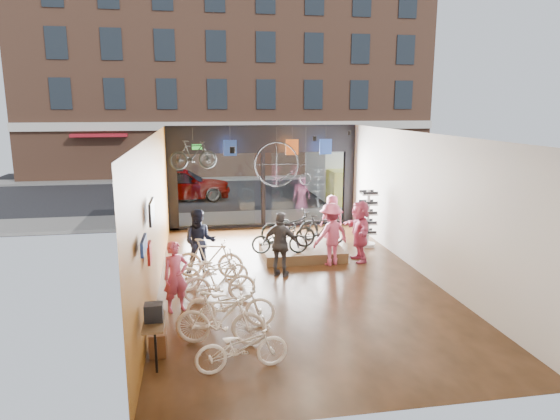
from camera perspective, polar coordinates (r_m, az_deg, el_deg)
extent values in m
cube|color=black|center=(13.34, 1.66, -7.93)|extent=(7.00, 12.00, 0.04)
cube|color=black|center=(12.58, 1.76, 8.77)|extent=(7.00, 12.00, 0.04)
cube|color=#9D661E|center=(12.62, -14.16, -0.38)|extent=(0.04, 12.00, 3.80)
cube|color=beige|center=(13.95, 16.03, 0.66)|extent=(0.04, 12.00, 3.80)
cube|color=beige|center=(7.24, 11.31, -9.31)|extent=(7.00, 0.04, 3.80)
cube|color=#198C26|center=(18.25, -9.48, 7.12)|extent=(0.35, 0.06, 0.18)
cube|color=black|center=(27.79, -4.46, 2.44)|extent=(30.00, 18.00, 0.02)
cube|color=slate|center=(20.16, -2.39, -0.90)|extent=(30.00, 2.40, 0.12)
cube|color=slate|center=(31.72, -5.15, 3.72)|extent=(30.00, 2.00, 0.12)
cube|color=brown|center=(34.00, -5.73, 15.97)|extent=(26.00, 5.00, 14.00)
imported|color=gray|center=(24.59, -11.30, 2.96)|extent=(4.75, 1.91, 1.62)
imported|color=#F5E3CF|center=(8.91, -4.40, -15.31)|extent=(1.68, 0.76, 0.85)
imported|color=#F5E3CF|center=(9.75, -6.79, -12.22)|extent=(1.82, 0.92, 1.05)
imported|color=#F5E3CF|center=(10.50, -5.69, -10.64)|extent=(1.92, 0.94, 0.97)
imported|color=#F5E3CF|center=(11.71, -6.94, -8.15)|extent=(1.68, 0.48, 1.01)
imported|color=#F5E3CF|center=(12.61, -7.76, -6.85)|extent=(1.86, 0.79, 0.95)
imported|color=#F5E3CF|center=(13.36, -8.02, -5.50)|extent=(1.86, 0.92, 1.07)
cube|color=brown|center=(15.19, 2.49, -4.79)|extent=(2.40, 1.80, 0.30)
imported|color=black|center=(14.38, -0.04, -3.35)|extent=(1.67, 0.73, 0.85)
imported|color=black|center=(15.18, 4.67, -2.32)|extent=(1.68, 0.67, 0.98)
imported|color=black|center=(15.62, 1.15, -1.88)|extent=(1.94, 0.86, 0.99)
imported|color=#CC4C72|center=(11.32, -11.83, -7.45)|extent=(0.69, 0.58, 1.60)
imported|color=#161C33|center=(13.59, -9.14, -3.65)|extent=(0.94, 0.77, 1.80)
imported|color=#3F3F44|center=(13.28, 0.11, -3.97)|extent=(1.10, 0.89, 1.75)
imported|color=#CC4C72|center=(14.30, 5.85, -2.78)|extent=(1.33, 1.07, 1.80)
imported|color=#CC4C72|center=(16.94, 5.96, -0.90)|extent=(0.78, 0.52, 1.56)
imported|color=#CC4C72|center=(14.78, 9.10, -2.39)|extent=(0.55, 1.68, 1.80)
imported|color=black|center=(16.58, -9.90, 6.22)|extent=(1.64, 0.81, 0.95)
cube|color=#1E3F99|center=(17.61, -5.72, 7.06)|extent=(0.45, 0.03, 0.55)
cube|color=#CC5919|center=(17.90, 1.40, 7.19)|extent=(0.45, 0.03, 0.55)
cube|color=#1E3F99|center=(18.18, 5.24, 7.22)|extent=(0.45, 0.03, 0.55)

